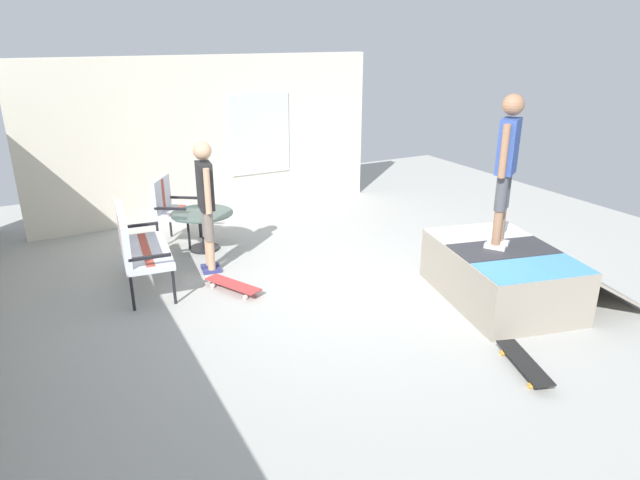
# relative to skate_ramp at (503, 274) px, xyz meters

# --- Properties ---
(ground_plane) EXTENTS (12.00, 12.00, 0.10)m
(ground_plane) POSITION_rel_skate_ramp_xyz_m (1.13, 1.54, -0.38)
(ground_plane) COLOR #A8A8A3
(house_facade) EXTENTS (0.23, 6.00, 2.69)m
(house_facade) POSITION_rel_skate_ramp_xyz_m (4.93, 2.03, 1.02)
(house_facade) COLOR silver
(house_facade) RESTS_ON ground_plane
(skate_ramp) EXTENTS (2.21, 2.45, 0.65)m
(skate_ramp) POSITION_rel_skate_ramp_xyz_m (0.00, 0.00, 0.00)
(skate_ramp) COLOR gray
(skate_ramp) RESTS_ON ground_plane
(patio_bench) EXTENTS (1.30, 0.67, 1.02)m
(patio_bench) POSITION_rel_skate_ramp_xyz_m (2.31, 3.82, 0.29)
(patio_bench) COLOR black
(patio_bench) RESTS_ON ground_plane
(patio_chair_near_house) EXTENTS (0.82, 0.80, 1.02)m
(patio_chair_near_house) POSITION_rel_skate_ramp_xyz_m (3.75, 3.05, 0.29)
(patio_chair_near_house) COLOR black
(patio_chair_near_house) RESTS_ON ground_plane
(patio_table) EXTENTS (0.90, 0.90, 0.57)m
(patio_table) POSITION_rel_skate_ramp_xyz_m (3.27, 2.71, 0.08)
(patio_table) COLOR black
(patio_table) RESTS_ON ground_plane
(person_watching) EXTENTS (0.48, 0.28, 1.75)m
(person_watching) POSITION_rel_skate_ramp_xyz_m (2.46, 2.86, 0.71)
(person_watching) COLOR navy
(person_watching) RESTS_ON ground_plane
(person_skater) EXTENTS (0.35, 0.42, 1.77)m
(person_skater) POSITION_rel_skate_ramp_xyz_m (0.10, 0.06, 1.37)
(person_skater) COLOR silver
(person_skater) RESTS_ON skate_ramp
(skateboard_by_bench) EXTENTS (0.81, 0.54, 0.10)m
(skateboard_by_bench) POSITION_rel_skate_ramp_xyz_m (1.70, 2.81, -0.24)
(skateboard_by_bench) COLOR #B23838
(skateboard_by_bench) RESTS_ON ground_plane
(skateboard_spare) EXTENTS (0.82, 0.45, 0.10)m
(skateboard_spare) POSITION_rel_skate_ramp_xyz_m (-1.25, 0.93, -0.24)
(skateboard_spare) COLOR black
(skateboard_spare) RESTS_ON ground_plane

